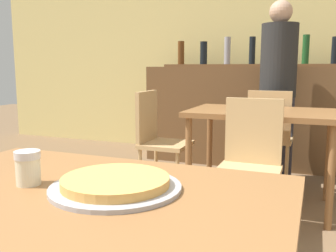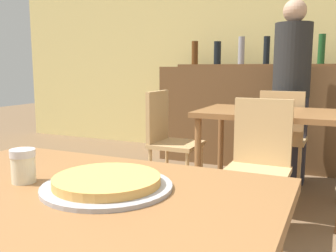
# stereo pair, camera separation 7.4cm
# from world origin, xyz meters

# --- Properties ---
(wall_back) EXTENTS (8.00, 0.05, 2.80)m
(wall_back) POSITION_xyz_m (0.00, 4.02, 1.40)
(wall_back) COLOR #EAD684
(wall_back) RESTS_ON ground_plane
(dining_table_near) EXTENTS (1.11, 0.76, 0.78)m
(dining_table_near) POSITION_xyz_m (0.00, 0.00, 0.69)
(dining_table_near) COLOR brown
(dining_table_near) RESTS_ON ground_plane
(dining_table_far) EXTENTS (1.13, 0.73, 0.77)m
(dining_table_far) POSITION_xyz_m (0.19, 2.18, 0.68)
(dining_table_far) COLOR brown
(dining_table_far) RESTS_ON ground_plane
(bar_counter) EXTENTS (2.60, 0.56, 1.11)m
(bar_counter) POSITION_xyz_m (0.00, 3.52, 0.55)
(bar_counter) COLOR brown
(bar_counter) RESTS_ON ground_plane
(bar_back_shelf) EXTENTS (2.39, 0.24, 0.35)m
(bar_back_shelf) POSITION_xyz_m (-0.03, 3.66, 1.19)
(bar_back_shelf) COLOR brown
(bar_back_shelf) RESTS_ON bar_counter
(chair_far_side_front) EXTENTS (0.40, 0.40, 0.90)m
(chair_far_side_front) POSITION_xyz_m (0.19, 1.65, 0.51)
(chair_far_side_front) COLOR tan
(chair_far_side_front) RESTS_ON ground_plane
(chair_far_side_back) EXTENTS (0.40, 0.40, 0.90)m
(chair_far_side_back) POSITION_xyz_m (0.19, 2.71, 0.51)
(chair_far_side_back) COLOR tan
(chair_far_side_back) RESTS_ON ground_plane
(chair_far_side_left) EXTENTS (0.40, 0.40, 0.90)m
(chair_far_side_left) POSITION_xyz_m (-0.71, 2.18, 0.51)
(chair_far_side_left) COLOR tan
(chair_far_side_left) RESTS_ON ground_plane
(pizza_tray) EXTENTS (0.35, 0.35, 0.04)m
(pizza_tray) POSITION_xyz_m (0.09, 0.06, 0.79)
(pizza_tray) COLOR #A3A3A8
(pizza_tray) RESTS_ON dining_table_near
(cheese_shaker) EXTENTS (0.07, 0.07, 0.10)m
(cheese_shaker) POSITION_xyz_m (-0.16, 0.01, 0.82)
(cheese_shaker) COLOR beige
(cheese_shaker) RESTS_ON dining_table_near
(person_standing) EXTENTS (0.34, 0.34, 1.72)m
(person_standing) POSITION_xyz_m (0.22, 2.94, 0.93)
(person_standing) COLOR #2D2D38
(person_standing) RESTS_ON ground_plane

